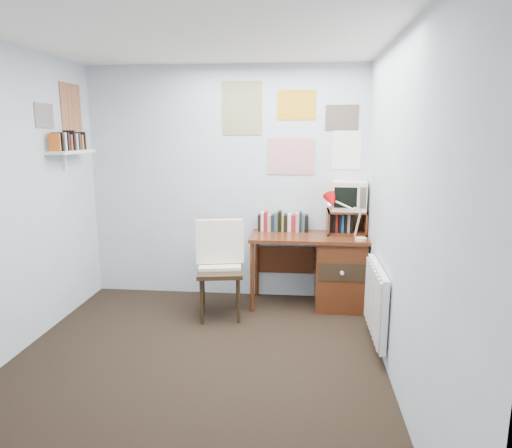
{
  "coord_description": "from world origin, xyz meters",
  "views": [
    {
      "loc": [
        0.81,
        -3.14,
        1.81
      ],
      "look_at": [
        0.41,
        0.93,
        0.98
      ],
      "focal_mm": 32.0,
      "sensor_mm": 36.0,
      "label": 1
    }
  ],
  "objects_px": {
    "desk_lamp": "(362,220)",
    "tv_riser": "(346,222)",
    "wall_shelf": "(71,152)",
    "radiator": "(376,301)",
    "desk": "(334,269)",
    "desk_chair": "(220,272)",
    "crt_tv": "(349,194)"
  },
  "relations": [
    {
      "from": "desk",
      "to": "crt_tv",
      "type": "distance_m",
      "value": 0.79
    },
    {
      "from": "desk_chair",
      "to": "radiator",
      "type": "bearing_deg",
      "value": -29.67
    },
    {
      "from": "desk_lamp",
      "to": "radiator",
      "type": "bearing_deg",
      "value": -70.35
    },
    {
      "from": "desk_lamp",
      "to": "wall_shelf",
      "type": "height_order",
      "value": "wall_shelf"
    },
    {
      "from": "wall_shelf",
      "to": "desk_lamp",
      "type": "bearing_deg",
      "value": 3.9
    },
    {
      "from": "radiator",
      "to": "wall_shelf",
      "type": "distance_m",
      "value": 3.15
    },
    {
      "from": "tv_riser",
      "to": "desk_lamp",
      "type": "bearing_deg",
      "value": -68.58
    },
    {
      "from": "wall_shelf",
      "to": "radiator",
      "type": "bearing_deg",
      "value": -10.89
    },
    {
      "from": "desk_chair",
      "to": "wall_shelf",
      "type": "distance_m",
      "value": 1.85
    },
    {
      "from": "desk",
      "to": "radiator",
      "type": "xyz_separation_m",
      "value": [
        0.29,
        -0.93,
        0.01
      ]
    },
    {
      "from": "tv_riser",
      "to": "wall_shelf",
      "type": "height_order",
      "value": "wall_shelf"
    },
    {
      "from": "desk",
      "to": "tv_riser",
      "type": "height_order",
      "value": "tv_riser"
    },
    {
      "from": "desk_lamp",
      "to": "tv_riser",
      "type": "relative_size",
      "value": 1.01
    },
    {
      "from": "desk",
      "to": "wall_shelf",
      "type": "height_order",
      "value": "wall_shelf"
    },
    {
      "from": "desk",
      "to": "tv_riser",
      "type": "distance_m",
      "value": 0.51
    },
    {
      "from": "desk_lamp",
      "to": "tv_riser",
      "type": "height_order",
      "value": "desk_lamp"
    },
    {
      "from": "desk",
      "to": "desk_lamp",
      "type": "bearing_deg",
      "value": -38.61
    },
    {
      "from": "desk",
      "to": "radiator",
      "type": "distance_m",
      "value": 0.97
    },
    {
      "from": "tv_riser",
      "to": "crt_tv",
      "type": "relative_size",
      "value": 1.16
    },
    {
      "from": "desk_lamp",
      "to": "tv_riser",
      "type": "xyz_separation_m",
      "value": [
        -0.12,
        0.3,
        -0.08
      ]
    },
    {
      "from": "crt_tv",
      "to": "radiator",
      "type": "relative_size",
      "value": 0.43
    },
    {
      "from": "tv_riser",
      "to": "radiator",
      "type": "height_order",
      "value": "tv_riser"
    },
    {
      "from": "desk",
      "to": "desk_lamp",
      "type": "xyz_separation_m",
      "value": [
        0.24,
        -0.19,
        0.56
      ]
    },
    {
      "from": "radiator",
      "to": "wall_shelf",
      "type": "height_order",
      "value": "wall_shelf"
    },
    {
      "from": "radiator",
      "to": "desk",
      "type": "bearing_deg",
      "value": 107.24
    },
    {
      "from": "desk_chair",
      "to": "desk_lamp",
      "type": "bearing_deg",
      "value": -0.39
    },
    {
      "from": "desk_lamp",
      "to": "desk_chair",
      "type": "bearing_deg",
      "value": -155.3
    },
    {
      "from": "crt_tv",
      "to": "radiator",
      "type": "distance_m",
      "value": 1.31
    },
    {
      "from": "radiator",
      "to": "wall_shelf",
      "type": "xyz_separation_m",
      "value": [
        -2.86,
        0.55,
        1.2
      ]
    },
    {
      "from": "desk",
      "to": "crt_tv",
      "type": "relative_size",
      "value": 3.48
    },
    {
      "from": "crt_tv",
      "to": "tv_riser",
      "type": "bearing_deg",
      "value": -133.28
    },
    {
      "from": "desk",
      "to": "tv_riser",
      "type": "bearing_deg",
      "value": 42.96
    }
  ]
}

